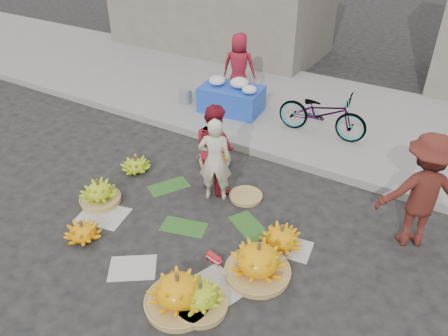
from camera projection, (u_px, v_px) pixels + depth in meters
The scene contains 22 objects.
ground at pixel (197, 222), 6.41m from camera, with size 80.00×80.00×0.00m, color black.
curb at pixel (265, 152), 7.95m from camera, with size 40.00×0.25×0.15m, color gray.
sidewalk at pixel (308, 110), 9.47m from camera, with size 40.00×4.00×0.12m, color gray.
newspaper_scatter at pixel (164, 255), 5.83m from camera, with size 3.20×1.80×0.00m, color beige, non-canonical shape.
banana_leaves at pixel (199, 212), 6.60m from camera, with size 2.00×1.00×0.00m, color #22511B, non-canonical shape.
banana_bunch_0 at pixel (99, 193), 6.71m from camera, with size 0.63×0.63×0.43m.
banana_bunch_1 at pixel (83, 231), 6.03m from camera, with size 0.60×0.60×0.32m.
banana_bunch_2 at pixel (178, 292), 5.01m from camera, with size 0.93×0.93×0.52m.
banana_bunch_3 at pixel (200, 297), 5.00m from camera, with size 0.64×0.64×0.43m.
banana_bunch_4 at pixel (258, 261), 5.41m from camera, with size 0.83×0.83×0.54m.
banana_bunch_5 at pixel (281, 237), 5.90m from camera, with size 0.71×0.71×0.36m.
banana_bunch_6 at pixel (136, 165), 7.48m from camera, with size 0.60×0.60×0.30m.
banana_bunch_7 at pixel (214, 158), 7.64m from camera, with size 0.53×0.53×0.37m.
basket_spare at pixel (246, 197), 6.88m from camera, with size 0.50×0.50×0.06m, color #A38144.
incense_stack at pixel (214, 258), 5.71m from camera, with size 0.22×0.07×0.09m, color red.
vendor_cream at pixel (215, 160), 6.55m from camera, with size 0.50×0.33×1.38m, color beige.
vendor_red at pixel (215, 148), 6.79m from camera, with size 0.71×0.55×1.45m, color maroon.
man_striped at pixel (422, 192), 5.63m from camera, with size 1.07×0.62×1.66m, color maroon.
flower_table at pixel (232, 97), 9.15m from camera, with size 1.34×0.92×0.74m.
grey_bucket at pixel (186, 96), 9.58m from camera, with size 0.27×0.27×0.31m, color slate.
flower_vendor at pixel (239, 67), 9.47m from camera, with size 0.71×0.47×1.46m, color maroon.
bicycle at pixel (322, 113), 8.19m from camera, with size 1.71×0.60×0.90m, color gray.
Camera 1 is at (2.89, -4.04, 4.15)m, focal length 35.00 mm.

